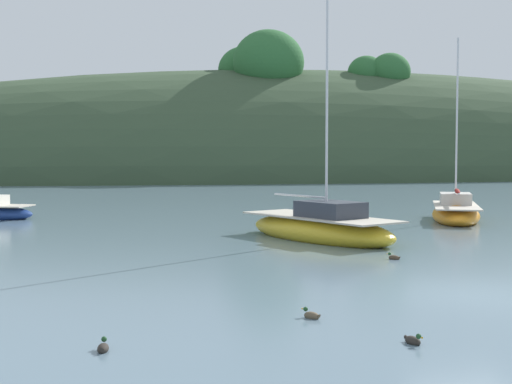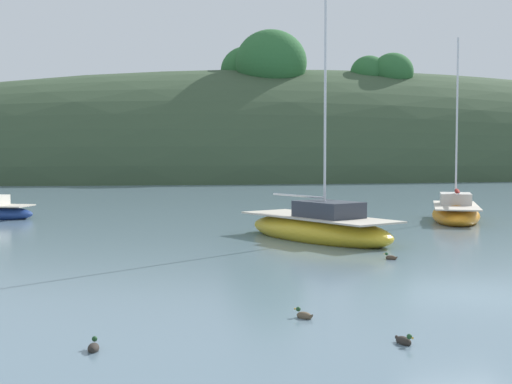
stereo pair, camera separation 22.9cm
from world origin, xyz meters
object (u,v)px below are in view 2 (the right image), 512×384
(sailboat_orange_cutter, at_px, (319,228))
(duck_lead, at_px, (304,315))
(sailboat_navy_dinghy, at_px, (456,213))
(duck_lone_right, at_px, (404,341))
(duck_lone_left, at_px, (391,258))
(duck_straggler, at_px, (94,348))

(sailboat_orange_cutter, distance_m, duck_lead, 12.26)
(sailboat_navy_dinghy, height_order, duck_lead, sailboat_navy_dinghy)
(duck_lone_right, bearing_deg, sailboat_orange_cutter, 76.95)
(sailboat_navy_dinghy, height_order, duck_lone_left, sailboat_navy_dinghy)
(duck_straggler, height_order, duck_lead, same)
(sailboat_navy_dinghy, relative_size, duck_lone_right, 20.50)
(sailboat_orange_cutter, height_order, duck_lead, sailboat_orange_cutter)
(sailboat_orange_cutter, distance_m, sailboat_navy_dinghy, 9.86)
(duck_lone_left, distance_m, duck_lead, 8.03)
(duck_lead, distance_m, duck_lone_right, 2.37)
(duck_straggler, bearing_deg, duck_lead, 18.57)
(sailboat_navy_dinghy, xyz_separation_m, duck_lead, (-12.63, -16.65, -0.34))
(duck_lone_left, height_order, duck_straggler, same)
(sailboat_navy_dinghy, height_order, duck_straggler, sailboat_navy_dinghy)
(sailboat_navy_dinghy, bearing_deg, duck_straggler, -132.66)
(duck_lone_left, bearing_deg, duck_straggler, -138.07)
(duck_straggler, xyz_separation_m, duck_lone_right, (4.98, -0.80, 0.00))
(duck_lone_left, bearing_deg, duck_lone_right, -113.26)
(duck_lone_right, bearing_deg, duck_lone_left, 66.74)
(duck_lead, xyz_separation_m, duck_lone_right, (1.05, -2.12, 0.00))
(duck_lead, bearing_deg, duck_lone_left, 53.75)
(sailboat_navy_dinghy, xyz_separation_m, duck_lone_right, (-11.58, -18.77, -0.34))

